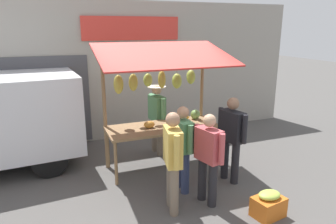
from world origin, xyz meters
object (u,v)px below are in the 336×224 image
object	(u,v)px
market_stall	(162,93)
produce_crate_near	(268,205)
shopper_in_grey_tee	(183,144)
shopper_in_striped_shirt	(173,156)
vendor_with_sunhat	(157,114)
shopper_with_ponytail	(231,134)
shopper_with_shopping_bag	(208,154)

from	to	relation	value
market_stall	produce_crate_near	world-z (taller)	market_stall
shopper_in_grey_tee	shopper_in_striped_shirt	world-z (taller)	shopper_in_striped_shirt
market_stall	vendor_with_sunhat	bearing A→B (deg)	-100.35
produce_crate_near	shopper_in_grey_tee	bearing A→B (deg)	-53.59
shopper_in_grey_tee	shopper_with_ponytail	xyz separation A→B (m)	(-0.96, 0.00, 0.05)
vendor_with_sunhat	shopper_in_striped_shirt	distance (m)	2.33
shopper_with_shopping_bag	market_stall	bearing A→B (deg)	-7.13
vendor_with_sunhat	shopper_with_ponytail	bearing A→B (deg)	17.94
shopper_in_striped_shirt	shopper_with_ponytail	bearing A→B (deg)	-57.77
shopper_with_ponytail	shopper_in_striped_shirt	world-z (taller)	shopper_in_striped_shirt
shopper_with_ponytail	shopper_with_shopping_bag	bearing A→B (deg)	112.15
shopper_with_ponytail	shopper_in_striped_shirt	xyz separation A→B (m)	(1.36, 0.52, 0.00)
market_stall	shopper_in_grey_tee	bearing A→B (deg)	89.01
vendor_with_sunhat	shopper_with_ponytail	distance (m)	1.92
shopper_with_ponytail	shopper_in_striped_shirt	distance (m)	1.46
vendor_with_sunhat	shopper_in_grey_tee	distance (m)	1.74
vendor_with_sunhat	shopper_in_striped_shirt	world-z (taller)	shopper_in_striped_shirt
shopper_in_striped_shirt	shopper_in_grey_tee	bearing A→B (deg)	-25.85
market_stall	shopper_in_striped_shirt	xyz separation A→B (m)	(0.41, 1.57, -0.63)
shopper_in_grey_tee	shopper_in_striped_shirt	size ratio (longest dim) A/B	0.95
vendor_with_sunhat	shopper_with_shopping_bag	size ratio (longest dim) A/B	1.05
shopper_in_grey_tee	shopper_with_ponytail	size ratio (longest dim) A/B	0.95
shopper_in_striped_shirt	produce_crate_near	xyz separation A→B (m)	(-1.29, 0.68, -0.73)
shopper_in_grey_tee	produce_crate_near	distance (m)	1.65
market_stall	shopper_in_grey_tee	world-z (taller)	market_stall
market_stall	shopper_in_striped_shirt	world-z (taller)	market_stall
shopper_in_grey_tee	shopper_with_shopping_bag	world-z (taller)	shopper_in_grey_tee
shopper_with_ponytail	shopper_in_striped_shirt	bearing A→B (deg)	98.26
vendor_with_sunhat	shopper_in_grey_tee	size ratio (longest dim) A/B	1.04
shopper_in_grey_tee	shopper_with_shopping_bag	distance (m)	0.57
vendor_with_sunhat	market_stall	bearing A→B (deg)	-17.61
shopper_in_grey_tee	shopper_in_striped_shirt	distance (m)	0.66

